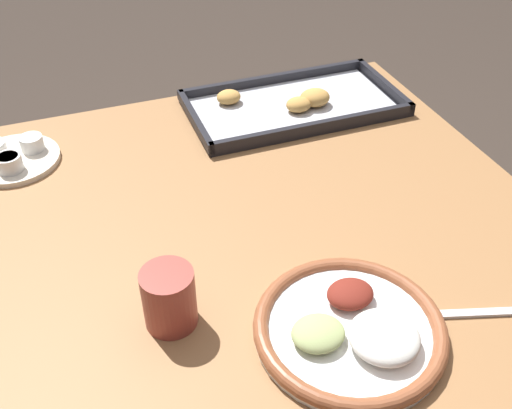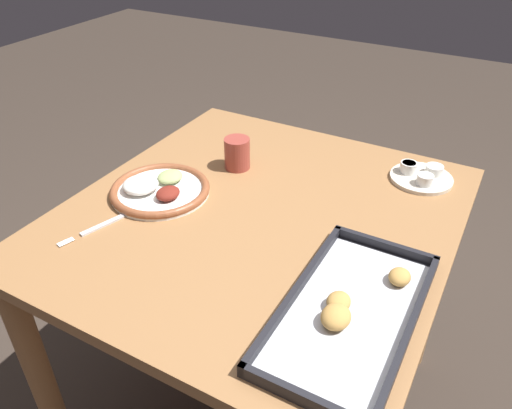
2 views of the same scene
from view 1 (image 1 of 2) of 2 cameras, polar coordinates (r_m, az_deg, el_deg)
The scene contains 6 objects.
dining_table at distance 1.02m, azimuth -0.73°, elevation -7.01°, with size 0.93×0.86×0.74m.
dinner_plate at distance 0.77m, azimuth 9.10°, elevation -11.58°, with size 0.24×0.24×0.04m.
fork at distance 0.84m, azimuth 20.18°, elevation -9.69°, with size 0.19×0.07×0.00m.
saucer_plate at distance 1.13m, azimuth -22.16°, elevation 4.26°, with size 0.16×0.16×0.04m.
baking_tray at distance 1.22m, azimuth 3.59°, elevation 9.52°, with size 0.42×0.22×0.04m.
drinking_cup at distance 0.77m, azimuth -8.28°, elevation -8.82°, with size 0.07×0.07×0.08m.
Camera 1 is at (-0.23, -0.67, 1.34)m, focal length 42.00 mm.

